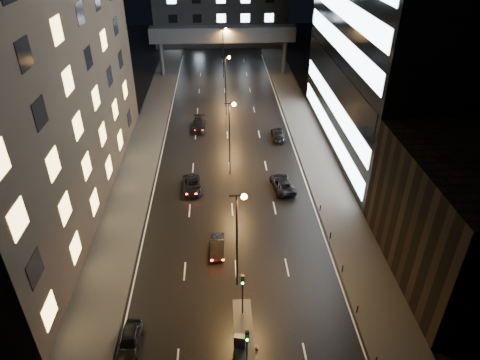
{
  "coord_description": "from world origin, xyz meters",
  "views": [
    {
      "loc": [
        -1.25,
        -20.8,
        29.45
      ],
      "look_at": [
        0.91,
        20.06,
        4.0
      ],
      "focal_mm": 32.0,
      "sensor_mm": 36.0,
      "label": 1
    }
  ],
  "objects": [
    {
      "name": "ground",
      "position": [
        0.0,
        40.0,
        0.0
      ],
      "size": [
        160.0,
        160.0,
        0.0
      ],
      "primitive_type": "plane",
      "color": "black",
      "rests_on": "ground"
    },
    {
      "name": "sidewalk_left",
      "position": [
        -12.5,
        35.0,
        0.07
      ],
      "size": [
        5.0,
        110.0,
        0.15
      ],
      "primitive_type": "cube",
      "color": "#383533",
      "rests_on": "ground"
    },
    {
      "name": "sidewalk_right",
      "position": [
        12.5,
        35.0,
        0.07
      ],
      "size": [
        5.0,
        110.0,
        0.15
      ],
      "primitive_type": "cube",
      "color": "#383533",
      "rests_on": "ground"
    },
    {
      "name": "building_left",
      "position": [
        -22.5,
        24.0,
        20.0
      ],
      "size": [
        15.0,
        48.0,
        40.0
      ],
      "primitive_type": "cube",
      "color": "#2D2319",
      "rests_on": "ground"
    },
    {
      "name": "building_right_low",
      "position": [
        20.0,
        9.0,
        6.0
      ],
      "size": [
        10.0,
        18.0,
        12.0
      ],
      "primitive_type": "cube",
      "color": "black",
      "rests_on": "ground"
    },
    {
      "name": "skybridge",
      "position": [
        0.0,
        70.0,
        8.34
      ],
      "size": [
        30.0,
        3.0,
        10.0
      ],
      "color": "#333335",
      "rests_on": "ground"
    },
    {
      "name": "median_island",
      "position": [
        0.3,
        2.0,
        0.07
      ],
      "size": [
        1.6,
        8.0,
        0.15
      ],
      "primitive_type": "cube",
      "color": "#383533",
      "rests_on": "ground"
    },
    {
      "name": "traffic_signal_near",
      "position": [
        0.3,
        4.49,
        3.09
      ],
      "size": [
        0.28,
        0.34,
        4.4
      ],
      "color": "black",
      "rests_on": "median_island"
    },
    {
      "name": "traffic_signal_far",
      "position": [
        0.3,
        -1.01,
        3.09
      ],
      "size": [
        0.28,
        0.34,
        4.4
      ],
      "color": "black",
      "rests_on": "median_island"
    },
    {
      "name": "bollard_row",
      "position": [
        10.2,
        6.5,
        0.45
      ],
      "size": [
        0.12,
        25.12,
        0.9
      ],
      "color": "black",
      "rests_on": "ground"
    },
    {
      "name": "streetlight_near",
      "position": [
        0.16,
        8.0,
        6.5
      ],
      "size": [
        1.45,
        0.5,
        10.15
      ],
      "color": "black",
      "rests_on": "ground"
    },
    {
      "name": "streetlight_mid_a",
      "position": [
        0.16,
        28.0,
        6.5
      ],
      "size": [
        1.45,
        0.5,
        10.15
      ],
      "color": "black",
      "rests_on": "ground"
    },
    {
      "name": "streetlight_mid_b",
      "position": [
        0.16,
        48.0,
        6.5
      ],
      "size": [
        1.45,
        0.5,
        10.15
      ],
      "color": "black",
      "rests_on": "ground"
    },
    {
      "name": "streetlight_far",
      "position": [
        0.16,
        68.0,
        6.5
      ],
      "size": [
        1.45,
        0.5,
        10.15
      ],
      "color": "black",
      "rests_on": "ground"
    },
    {
      "name": "car_away_a",
      "position": [
        -8.84,
        1.71,
        0.68
      ],
      "size": [
        1.79,
        4.08,
        1.37
      ],
      "primitive_type": "imported",
      "rotation": [
        0.0,
        0.0,
        -0.04
      ],
      "color": "black",
      "rests_on": "ground"
    },
    {
      "name": "car_away_b",
      "position": [
        -1.8,
        12.7,
        0.65
      ],
      "size": [
        1.53,
        3.99,
        1.3
      ],
      "primitive_type": "imported",
      "rotation": [
        0.0,
        0.0,
        -0.04
      ],
      "color": "black",
      "rests_on": "ground"
    },
    {
      "name": "car_away_c",
      "position": [
        -4.86,
        24.54,
        0.66
      ],
      "size": [
        2.74,
        4.99,
        1.32
      ],
      "primitive_type": "imported",
      "rotation": [
        0.0,
        0.0,
        0.12
      ],
      "color": "black",
      "rests_on": "ground"
    },
    {
      "name": "car_away_d",
      "position": [
        -4.48,
        42.45,
        0.74
      ],
      "size": [
        2.12,
        5.1,
        1.47
      ],
      "primitive_type": "imported",
      "rotation": [
        0.0,
        0.0,
        -0.01
      ],
      "color": "black",
      "rests_on": "ground"
    },
    {
      "name": "car_toward_a",
      "position": [
        6.47,
        24.15,
        0.73
      ],
      "size": [
        3.06,
        5.49,
        1.45
      ],
      "primitive_type": "imported",
      "rotation": [
        0.0,
        0.0,
        3.27
      ],
      "color": "black",
      "rests_on": "ground"
    },
    {
      "name": "car_toward_b",
      "position": [
        7.78,
        38.45,
        0.7
      ],
      "size": [
        2.11,
        4.88,
        1.4
      ],
      "primitive_type": "imported",
      "rotation": [
        0.0,
        0.0,
        3.11
      ],
      "color": "black",
      "rests_on": "ground"
    },
    {
      "name": "utility_cabinet",
      "position": [
        -0.1,
        1.11,
        0.78
      ],
      "size": [
        0.98,
        0.62,
        1.25
      ],
      "primitive_type": "cube",
      "rotation": [
        0.0,
        0.0,
        -0.19
      ],
      "color": "#535356",
      "rests_on": "median_island"
    },
    {
      "name": "cone_a",
      "position": [
        1.2,
        0.84,
        0.24
      ],
      "size": [
        0.35,
        0.35,
        0.49
      ],
      "primitive_type": "cone",
      "rotation": [
        0.0,
        0.0,
        0.07
      ],
      "color": "#FC4A0D",
      "rests_on": "ground"
    }
  ]
}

